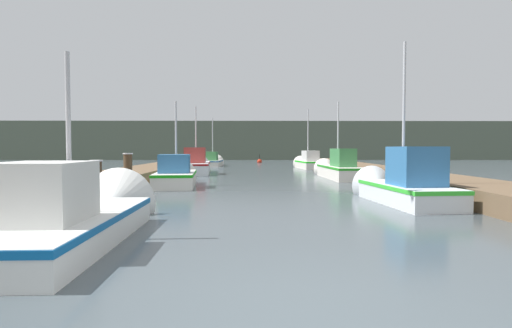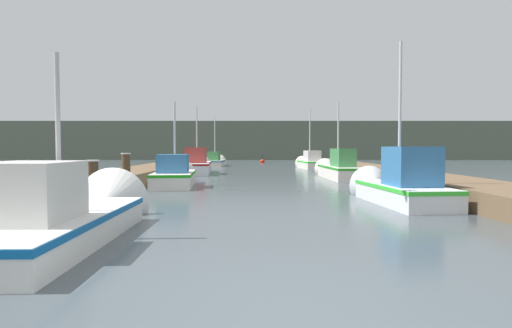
% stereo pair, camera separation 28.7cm
% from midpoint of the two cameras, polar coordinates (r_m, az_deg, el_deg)
% --- Properties ---
extents(ground_plane, '(200.00, 200.00, 0.00)m').
position_cam_midpoint_polar(ground_plane, '(3.95, 7.15, -20.74)').
color(ground_plane, '#424C51').
extents(dock_left, '(2.53, 40.00, 0.54)m').
position_cam_midpoint_polar(dock_left, '(20.44, -15.77, -1.38)').
color(dock_left, brown).
rests_on(dock_left, ground_plane).
extents(dock_right, '(2.53, 40.00, 0.54)m').
position_cam_midpoint_polar(dock_right, '(20.71, 18.64, -1.37)').
color(dock_right, brown).
rests_on(dock_right, ground_plane).
extents(distant_shore_ridge, '(120.00, 16.00, 5.10)m').
position_cam_midpoint_polar(distant_shore_ridge, '(59.98, 0.68, 3.24)').
color(distant_shore_ridge, '#4C5647').
rests_on(distant_shore_ridge, ground_plane).
extents(fishing_boat_0, '(1.92, 5.29, 3.74)m').
position_cam_midpoint_polar(fishing_boat_0, '(7.76, -24.03, -6.60)').
color(fishing_boat_0, silver).
rests_on(fishing_boat_0, ground_plane).
extents(fishing_boat_1, '(1.77, 4.50, 4.92)m').
position_cam_midpoint_polar(fishing_boat_1, '(12.08, 20.41, -2.88)').
color(fishing_boat_1, silver).
rests_on(fishing_boat_1, ground_plane).
extents(fishing_boat_2, '(1.92, 4.75, 3.87)m').
position_cam_midpoint_polar(fishing_boat_2, '(17.02, -10.66, -1.57)').
color(fishing_boat_2, silver).
rests_on(fishing_boat_2, ground_plane).
extents(fishing_boat_3, '(1.49, 6.19, 4.23)m').
position_cam_midpoint_polar(fishing_boat_3, '(21.26, 12.11, -0.63)').
color(fishing_boat_3, silver).
rests_on(fishing_boat_3, ground_plane).
extents(fishing_boat_4, '(2.10, 6.33, 4.55)m').
position_cam_midpoint_polar(fishing_boat_4, '(25.17, -7.81, -0.12)').
color(fishing_boat_4, silver).
rests_on(fishing_boat_4, ground_plane).
extents(fishing_boat_5, '(1.77, 4.83, 4.87)m').
position_cam_midpoint_polar(fishing_boat_5, '(30.81, 8.14, 0.24)').
color(fishing_boat_5, silver).
rests_on(fishing_boat_5, ground_plane).
extents(fishing_boat_6, '(1.66, 4.87, 4.65)m').
position_cam_midpoint_polar(fishing_boat_6, '(35.31, -5.34, 0.38)').
color(fishing_boat_6, silver).
rests_on(fishing_boat_6, ground_plane).
extents(mooring_piling_0, '(0.31, 0.31, 1.18)m').
position_cam_midpoint_polar(mooring_piling_0, '(24.39, -10.17, 0.02)').
color(mooring_piling_0, '#473523').
rests_on(mooring_piling_0, ground_plane).
extents(mooring_piling_1, '(0.36, 0.36, 1.43)m').
position_cam_midpoint_polar(mooring_piling_1, '(15.10, 21.07, -1.00)').
color(mooring_piling_1, '#473523').
rests_on(mooring_piling_1, ground_plane).
extents(mooring_piling_2, '(0.35, 0.35, 1.37)m').
position_cam_midpoint_polar(mooring_piling_2, '(15.13, -17.29, -1.06)').
color(mooring_piling_2, '#473523').
rests_on(mooring_piling_2, ground_plane).
extents(mooring_piling_3, '(0.36, 0.36, 1.20)m').
position_cam_midpoint_polar(mooring_piling_3, '(12.54, -21.41, -2.17)').
color(mooring_piling_3, '#473523').
rests_on(mooring_piling_3, ground_plane).
extents(channel_buoy, '(0.50, 0.50, 1.00)m').
position_cam_midpoint_polar(channel_buoy, '(42.32, 1.35, 0.38)').
color(channel_buoy, red).
rests_on(channel_buoy, ground_plane).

